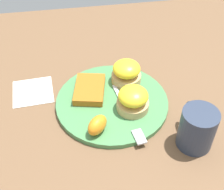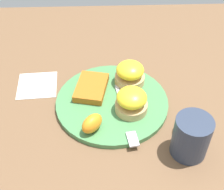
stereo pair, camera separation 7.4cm
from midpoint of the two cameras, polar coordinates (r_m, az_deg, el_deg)
name	(u,v)px [view 1 (the left image)]	position (r m, az deg, el deg)	size (l,w,h in m)	color
ground_plane	(112,104)	(0.84, -2.50, -1.78)	(1.10, 1.10, 0.00)	brown
plate	(112,102)	(0.84, -2.51, -1.44)	(0.30, 0.30, 0.01)	#47844C
sandwich_benedict_left	(133,99)	(0.79, 1.20, -0.94)	(0.08, 0.08, 0.07)	tan
sandwich_benedict_right	(126,72)	(0.87, 0.23, 4.07)	(0.08, 0.08, 0.07)	tan
hashbrown_patty	(90,89)	(0.85, -6.59, 0.94)	(0.11, 0.08, 0.02)	#AF601B
orange_wedge	(97,125)	(0.75, -5.53, -5.63)	(0.06, 0.04, 0.04)	orange
fork	(129,116)	(0.79, 0.47, -4.02)	(0.21, 0.05, 0.00)	silver
cup	(197,128)	(0.73, 12.50, -6.11)	(0.12, 0.08, 0.10)	#2D384C
napkin	(33,91)	(0.91, -16.54, 0.53)	(0.11, 0.11, 0.00)	white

